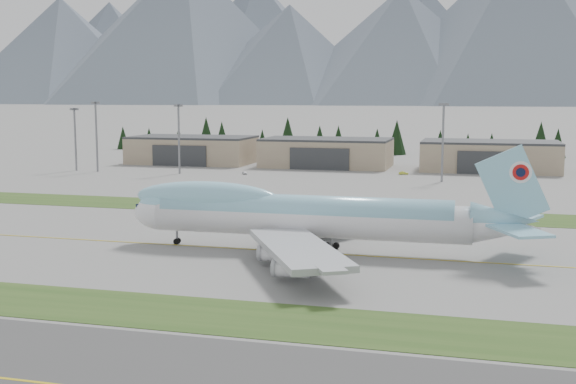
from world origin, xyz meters
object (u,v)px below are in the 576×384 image
(hangar_left, at_px, (192,150))
(service_vehicle_a, at_px, (245,174))
(hangar_right, at_px, (490,156))
(hangar_center, at_px, (327,152))
(service_vehicle_b, at_px, (404,175))
(boeing_747_freighter, at_px, (305,215))
(service_vehicle_c, at_px, (517,174))

(hangar_left, height_order, service_vehicle_a, hangar_left)
(hangar_left, distance_m, hangar_right, 115.00)
(hangar_center, xyz_separation_m, service_vehicle_b, (31.39, -21.05, -5.39))
(hangar_right, bearing_deg, boeing_747_freighter, -102.39)
(hangar_left, xyz_separation_m, service_vehicle_c, (124.11, -9.90, -5.39))
(service_vehicle_c, bearing_deg, boeing_747_freighter, -80.79)
(service_vehicle_a, relative_size, service_vehicle_c, 0.79)
(service_vehicle_b, distance_m, service_vehicle_c, 39.33)
(hangar_center, distance_m, service_vehicle_b, 38.18)
(hangar_center, distance_m, service_vehicle_a, 40.68)
(hangar_left, height_order, hangar_center, same)
(boeing_747_freighter, relative_size, service_vehicle_b, 21.65)
(boeing_747_freighter, relative_size, service_vehicle_c, 19.00)
(hangar_center, relative_size, service_vehicle_c, 12.58)
(hangar_left, bearing_deg, service_vehicle_a, -45.58)
(boeing_747_freighter, distance_m, service_vehicle_a, 124.83)
(hangar_left, relative_size, service_vehicle_c, 12.58)
(hangar_left, distance_m, service_vehicle_a, 47.89)
(service_vehicle_a, height_order, service_vehicle_b, service_vehicle_b)
(service_vehicle_a, bearing_deg, hangar_right, -9.35)
(hangar_center, bearing_deg, boeing_747_freighter, -79.57)
(hangar_left, bearing_deg, hangar_center, 0.00)
(boeing_747_freighter, bearing_deg, hangar_right, 76.99)
(hangar_right, xyz_separation_m, service_vehicle_a, (-81.70, -33.99, -5.39))
(hangar_right, bearing_deg, hangar_left, 180.00)
(hangar_left, relative_size, hangar_right, 1.00)
(boeing_747_freighter, xyz_separation_m, service_vehicle_b, (4.04, 127.55, -6.35))
(service_vehicle_c, bearing_deg, hangar_right, 158.58)
(boeing_747_freighter, distance_m, service_vehicle_c, 144.99)
(hangar_center, xyz_separation_m, hangar_right, (60.00, 0.00, 0.00))
(boeing_747_freighter, bearing_deg, hangar_center, 99.81)
(service_vehicle_c, bearing_deg, service_vehicle_a, -139.18)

